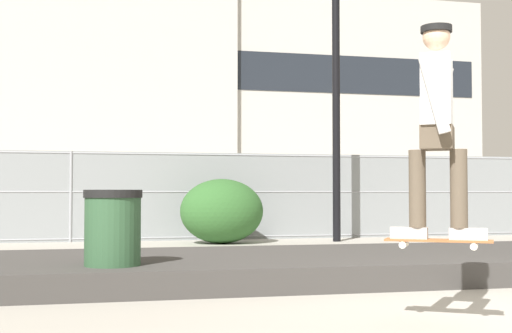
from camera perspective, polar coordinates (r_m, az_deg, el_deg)
The scene contains 10 objects.
gravel_berm at distance 8.60m, azimuth 9.77°, elevation -7.94°, with size 10.85×2.86×0.27m, color #3D3A38.
skateboard at distance 5.47m, azimuth 14.87°, elevation -5.98°, with size 0.78×0.59×0.07m.
skater at distance 5.49m, azimuth 14.77°, elevation 3.98°, with size 0.66×0.61×1.67m.
chain_fence at distance 14.85m, azimuth -0.22°, elevation -2.44°, with size 22.90×0.06×1.85m.
street_lamp at distance 14.72m, azimuth 6.62°, elevation 12.26°, with size 0.44×0.44×7.62m.
parked_car_near at distance 17.85m, azimuth -15.59°, elevation -2.62°, with size 4.42×1.98×1.66m.
parked_car_mid at distance 18.37m, azimuth 1.85°, elevation -2.69°, with size 4.41×1.96×1.66m.
office_block at distance 52.74m, azimuth 5.01°, elevation 4.47°, with size 19.42×14.28×14.20m.
shrub_left at distance 13.59m, azimuth -2.85°, elevation -3.72°, with size 1.65×1.35×1.27m.
trash_bin at distance 7.12m, azimuth -11.78°, elevation -6.02°, with size 0.59×0.59×1.03m.
Camera 1 is at (-3.33, -4.77, 1.00)m, focal length 48.30 mm.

